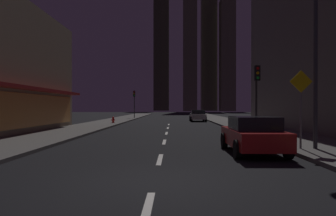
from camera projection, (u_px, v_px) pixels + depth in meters
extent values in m
cube|color=black|center=(170.00, 121.00, 39.29)|extent=(78.00, 136.00, 0.10)
cube|color=#605E59|center=(224.00, 120.00, 39.17)|extent=(4.00, 76.00, 0.15)
cube|color=#605E59|center=(116.00, 120.00, 39.41)|extent=(4.00, 76.00, 0.15)
cube|color=silver|center=(147.00, 211.00, 5.30)|extent=(0.16, 2.20, 0.01)
cube|color=silver|center=(160.00, 159.00, 10.50)|extent=(0.16, 2.20, 0.01)
cube|color=silver|center=(164.00, 142.00, 15.70)|extent=(0.16, 2.20, 0.01)
cube|color=silver|center=(166.00, 133.00, 20.90)|extent=(0.16, 2.20, 0.01)
cube|color=silver|center=(168.00, 128.00, 26.10)|extent=(0.16, 2.20, 0.01)
cube|color=silver|center=(169.00, 125.00, 31.30)|extent=(0.16, 2.20, 0.01)
cube|color=#D88C3F|center=(26.00, 110.00, 19.44)|extent=(0.10, 16.43, 2.20)
cube|color=maroon|center=(32.00, 89.00, 19.43)|extent=(0.90, 17.03, 0.20)
cube|color=#39362B|center=(161.00, 52.00, 153.29)|extent=(7.61, 7.89, 59.10)
cube|color=brown|center=(190.00, 34.00, 133.54)|extent=(5.91, 6.31, 67.72)
cube|color=#423E31|center=(209.00, 43.00, 144.05)|extent=(7.28, 6.15, 64.77)
cube|color=brown|center=(227.00, 55.00, 135.20)|extent=(6.36, 7.55, 49.73)
cube|color=#B21919|center=(252.00, 138.00, 11.97)|extent=(1.80, 4.20, 0.65)
cube|color=black|center=(254.00, 124.00, 11.77)|extent=(1.64, 2.00, 0.55)
cylinder|color=black|center=(224.00, 140.00, 13.39)|extent=(0.22, 0.68, 0.68)
cylinder|color=black|center=(264.00, 141.00, 13.36)|extent=(0.22, 0.68, 0.68)
cylinder|color=black|center=(238.00, 149.00, 10.59)|extent=(0.22, 0.68, 0.68)
cylinder|color=black|center=(288.00, 149.00, 10.56)|extent=(0.22, 0.68, 0.68)
sphere|color=white|center=(229.00, 132.00, 14.03)|extent=(0.18, 0.18, 0.18)
sphere|color=white|center=(253.00, 132.00, 14.01)|extent=(0.18, 0.18, 0.18)
cube|color=silver|center=(198.00, 116.00, 38.56)|extent=(1.80, 4.20, 0.65)
cube|color=black|center=(198.00, 112.00, 38.36)|extent=(1.64, 2.00, 0.55)
cylinder|color=black|center=(190.00, 118.00, 39.98)|extent=(0.22, 0.68, 0.68)
cylinder|color=black|center=(204.00, 118.00, 39.95)|extent=(0.22, 0.68, 0.68)
cylinder|color=black|center=(192.00, 119.00, 37.18)|extent=(0.22, 0.68, 0.68)
cylinder|color=black|center=(206.00, 119.00, 37.15)|extent=(0.22, 0.68, 0.68)
sphere|color=white|center=(192.00, 116.00, 40.62)|extent=(0.18, 0.18, 0.18)
sphere|color=white|center=(201.00, 116.00, 40.60)|extent=(0.18, 0.18, 0.18)
cylinder|color=red|center=(113.00, 120.00, 32.06)|extent=(0.22, 0.22, 0.55)
sphere|color=red|center=(113.00, 118.00, 32.06)|extent=(0.21, 0.21, 0.21)
cylinder|color=red|center=(113.00, 122.00, 32.06)|extent=(0.30, 0.30, 0.06)
cylinder|color=red|center=(112.00, 120.00, 32.06)|extent=(0.10, 0.10, 0.10)
cylinder|color=red|center=(115.00, 120.00, 32.06)|extent=(0.10, 0.10, 0.10)
cylinder|color=#2D2D2D|center=(256.00, 100.00, 18.33)|extent=(0.12, 0.12, 4.20)
cube|color=black|center=(257.00, 73.00, 18.12)|extent=(0.32, 0.24, 0.90)
sphere|color=red|center=(258.00, 68.00, 17.99)|extent=(0.18, 0.18, 0.18)
sphere|color=#F2B20C|center=(258.00, 73.00, 18.00)|extent=(0.18, 0.18, 0.18)
sphere|color=#19D833|center=(258.00, 78.00, 18.00)|extent=(0.18, 0.18, 0.18)
cylinder|color=#2D2D2D|center=(134.00, 104.00, 46.43)|extent=(0.12, 0.12, 4.20)
cube|color=black|center=(134.00, 94.00, 46.23)|extent=(0.32, 0.24, 0.90)
sphere|color=red|center=(134.00, 92.00, 46.10)|extent=(0.18, 0.18, 0.18)
sphere|color=#F2B20C|center=(134.00, 94.00, 46.10)|extent=(0.18, 0.18, 0.18)
sphere|color=#19D833|center=(134.00, 96.00, 46.10)|extent=(0.18, 0.18, 0.18)
cylinder|color=#38383D|center=(315.00, 68.00, 12.19)|extent=(0.16, 0.16, 6.50)
cylinder|color=slate|center=(301.00, 119.00, 12.19)|extent=(0.08, 0.08, 2.40)
cube|color=yellow|center=(301.00, 81.00, 12.16)|extent=(0.91, 0.03, 0.91)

